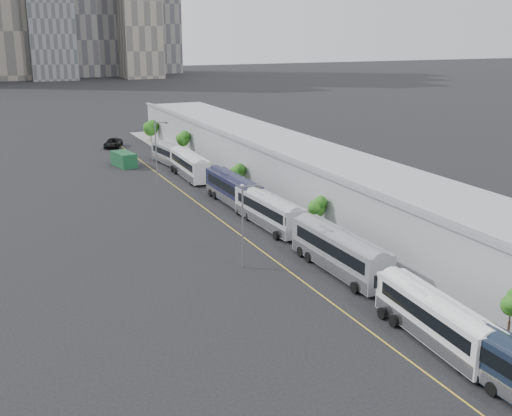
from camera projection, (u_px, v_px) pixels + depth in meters
sidewalk at (351, 240)px, 70.93m from camera, size 10.00×170.00×0.12m
lane_line at (265, 253)px, 66.87m from camera, size 0.12×160.00×0.02m
depot at (383, 206)px, 71.55m from camera, size 12.45×160.40×7.20m
bus_2 at (434, 322)px, 47.54m from camera, size 3.45×12.84×3.71m
bus_3 at (339, 255)px, 61.22m from camera, size 3.10×14.04×4.09m
bus_4 at (269, 213)px, 75.35m from camera, size 3.20×13.38×3.88m
bus_5 at (233, 192)px, 85.10m from camera, size 3.05×13.75×4.01m
bus_6 at (190, 167)px, 100.34m from camera, size 3.18×13.71×3.98m
bus_7 at (171, 157)px, 109.50m from camera, size 3.65×12.44×3.58m
tree_1 at (511, 303)px, 45.87m from camera, size 1.52×1.52×4.44m
tree_2 at (317, 206)px, 70.73m from camera, size 1.93×1.93×4.66m
tree_3 at (237, 172)px, 91.36m from camera, size 2.14×2.14×3.98m
tree_4 at (183, 138)px, 113.24m from camera, size 2.29×2.29×5.15m
tree_5 at (151, 127)px, 131.93m from camera, size 2.96×2.96×4.64m
street_lamp_near at (245, 221)px, 61.57m from camera, size 2.04×0.22×8.25m
street_lamp_far at (157, 150)px, 94.29m from camera, size 2.04×0.22×9.50m
shipping_container at (124, 159)px, 108.78m from camera, size 3.50×6.00×2.42m
suv at (113, 143)px, 126.34m from camera, size 5.10×6.95×1.75m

